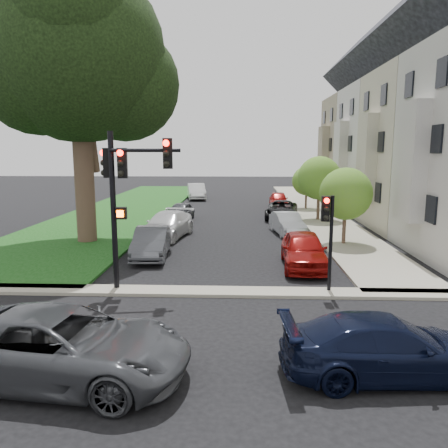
{
  "coord_description": "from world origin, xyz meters",
  "views": [
    {
      "loc": [
        0.72,
        -12.9,
        5.07
      ],
      "look_at": [
        0.0,
        5.0,
        2.0
      ],
      "focal_mm": 35.0,
      "sensor_mm": 36.0,
      "label": 1
    }
  ],
  "objects_px": {
    "car_parked_2": "(282,210)",
    "car_parked_3": "(278,200)",
    "traffic_signal_secondary": "(328,226)",
    "car_parked_5": "(151,243)",
    "car_cross_near": "(61,345)",
    "car_cross_far": "(387,347)",
    "traffic_signal_main": "(125,182)",
    "small_tree_b": "(319,178)",
    "car_parked_0": "(304,250)",
    "eucalyptus": "(76,55)",
    "car_parked_9": "(196,191)",
    "car_parked_1": "(287,224)",
    "small_tree_c": "(307,181)",
    "car_parked_6": "(167,225)",
    "car_parked_7": "(180,211)",
    "small_tree_a": "(346,194)"
  },
  "relations": [
    {
      "from": "car_parked_0",
      "to": "car_parked_2",
      "type": "bearing_deg",
      "value": 91.05
    },
    {
      "from": "small_tree_b",
      "to": "traffic_signal_main",
      "type": "xyz_separation_m",
      "value": [
        -9.55,
        -15.99,
        0.86
      ]
    },
    {
      "from": "traffic_signal_secondary",
      "to": "car_parked_3",
      "type": "relative_size",
      "value": 0.87
    },
    {
      "from": "small_tree_c",
      "to": "car_cross_near",
      "type": "xyz_separation_m",
      "value": [
        -9.44,
        -28.18,
        -1.64
      ]
    },
    {
      "from": "car_cross_near",
      "to": "car_parked_9",
      "type": "bearing_deg",
      "value": 7.05
    },
    {
      "from": "car_parked_7",
      "to": "car_parked_0",
      "type": "bearing_deg",
      "value": -54.07
    },
    {
      "from": "car_parked_5",
      "to": "traffic_signal_main",
      "type": "bearing_deg",
      "value": -92.45
    },
    {
      "from": "car_parked_1",
      "to": "car_parked_5",
      "type": "distance_m",
      "value": 9.19
    },
    {
      "from": "small_tree_a",
      "to": "traffic_signal_main",
      "type": "height_order",
      "value": "traffic_signal_main"
    },
    {
      "from": "small_tree_b",
      "to": "car_parked_1",
      "type": "xyz_separation_m",
      "value": [
        -2.71,
        -5.14,
        -2.4
      ]
    },
    {
      "from": "small_tree_c",
      "to": "car_parked_2",
      "type": "xyz_separation_m",
      "value": [
        -2.51,
        -5.08,
        -1.77
      ]
    },
    {
      "from": "car_parked_2",
      "to": "car_parked_3",
      "type": "relative_size",
      "value": 1.19
    },
    {
      "from": "car_parked_2",
      "to": "traffic_signal_main",
      "type": "bearing_deg",
      "value": -104.42
    },
    {
      "from": "car_parked_5",
      "to": "car_parked_9",
      "type": "height_order",
      "value": "car_parked_9"
    },
    {
      "from": "small_tree_b",
      "to": "car_parked_5",
      "type": "xyz_separation_m",
      "value": [
        -9.73,
        -11.07,
        -2.36
      ]
    },
    {
      "from": "car_cross_near",
      "to": "car_parked_2",
      "type": "distance_m",
      "value": 24.12
    },
    {
      "from": "car_parked_1",
      "to": "car_parked_7",
      "type": "bearing_deg",
      "value": 135.84
    },
    {
      "from": "eucalyptus",
      "to": "car_parked_0",
      "type": "height_order",
      "value": "eucalyptus"
    },
    {
      "from": "eucalyptus",
      "to": "small_tree_b",
      "type": "xyz_separation_m",
      "value": [
        14.0,
        7.93,
        -6.8
      ]
    },
    {
      "from": "traffic_signal_secondary",
      "to": "car_cross_far",
      "type": "bearing_deg",
      "value": -87.38
    },
    {
      "from": "small_tree_c",
      "to": "small_tree_b",
      "type": "bearing_deg",
      "value": -90.0
    },
    {
      "from": "car_parked_2",
      "to": "car_parked_1",
      "type": "bearing_deg",
      "value": -83.7
    },
    {
      "from": "car_parked_1",
      "to": "car_parked_9",
      "type": "bearing_deg",
      "value": 102.49
    },
    {
      "from": "small_tree_b",
      "to": "car_parked_0",
      "type": "xyz_separation_m",
      "value": [
        -2.77,
        -12.6,
        -2.29
      ]
    },
    {
      "from": "traffic_signal_secondary",
      "to": "car_parked_5",
      "type": "xyz_separation_m",
      "value": [
        -7.27,
        4.97,
        -1.73
      ]
    },
    {
      "from": "small_tree_b",
      "to": "traffic_signal_main",
      "type": "relative_size",
      "value": 0.81
    },
    {
      "from": "car_cross_near",
      "to": "eucalyptus",
      "type": "bearing_deg",
      "value": 23.64
    },
    {
      "from": "small_tree_c",
      "to": "car_parked_6",
      "type": "bearing_deg",
      "value": -128.31
    },
    {
      "from": "small_tree_b",
      "to": "car_parked_6",
      "type": "height_order",
      "value": "small_tree_b"
    },
    {
      "from": "small_tree_c",
      "to": "car_parked_0",
      "type": "relative_size",
      "value": 0.8
    },
    {
      "from": "eucalyptus",
      "to": "traffic_signal_secondary",
      "type": "relative_size",
      "value": 4.13
    },
    {
      "from": "car_parked_6",
      "to": "car_parked_5",
      "type": "bearing_deg",
      "value": -79.44
    },
    {
      "from": "car_parked_9",
      "to": "car_parked_2",
      "type": "bearing_deg",
      "value": -68.83
    },
    {
      "from": "car_parked_2",
      "to": "car_parked_6",
      "type": "height_order",
      "value": "car_parked_6"
    },
    {
      "from": "small_tree_c",
      "to": "car_parked_3",
      "type": "height_order",
      "value": "small_tree_c"
    },
    {
      "from": "traffic_signal_main",
      "to": "car_parked_2",
      "type": "height_order",
      "value": "traffic_signal_main"
    },
    {
      "from": "traffic_signal_secondary",
      "to": "car_parked_5",
      "type": "height_order",
      "value": "traffic_signal_secondary"
    },
    {
      "from": "car_cross_near",
      "to": "car_cross_far",
      "type": "distance_m",
      "value": 7.26
    },
    {
      "from": "small_tree_a",
      "to": "car_cross_near",
      "type": "distance_m",
      "value": 17.17
    },
    {
      "from": "car_parked_3",
      "to": "car_parked_7",
      "type": "relative_size",
      "value": 1.07
    },
    {
      "from": "traffic_signal_secondary",
      "to": "car_parked_0",
      "type": "height_order",
      "value": "traffic_signal_secondary"
    },
    {
      "from": "traffic_signal_secondary",
      "to": "car_cross_far",
      "type": "relative_size",
      "value": 0.73
    },
    {
      "from": "small_tree_b",
      "to": "traffic_signal_secondary",
      "type": "distance_m",
      "value": 16.23
    },
    {
      "from": "traffic_signal_main",
      "to": "car_parked_1",
      "type": "bearing_deg",
      "value": 57.78
    },
    {
      "from": "car_parked_7",
      "to": "small_tree_b",
      "type": "bearing_deg",
      "value": 6.84
    },
    {
      "from": "traffic_signal_secondary",
      "to": "car_parked_3",
      "type": "distance_m",
      "value": 23.47
    },
    {
      "from": "car_cross_far",
      "to": "car_parked_2",
      "type": "bearing_deg",
      "value": -3.48
    },
    {
      "from": "car_parked_7",
      "to": "small_tree_c",
      "type": "bearing_deg",
      "value": 37.72
    },
    {
      "from": "car_parked_7",
      "to": "car_parked_6",
      "type": "bearing_deg",
      "value": -82.68
    },
    {
      "from": "eucalyptus",
      "to": "small_tree_b",
      "type": "relative_size",
      "value": 3.13
    }
  ]
}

